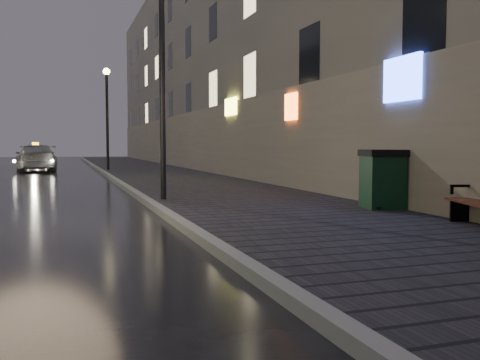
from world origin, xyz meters
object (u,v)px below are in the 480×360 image
object	(u,v)px
lamp_near	(162,60)
car_far	(38,154)
taxi_mid	(36,158)
trash_bin	(382,179)
lamp_far	(107,106)

from	to	relation	value
lamp_near	car_far	world-z (taller)	lamp_near
lamp_near	taxi_mid	size ratio (longest dim) A/B	1.06
car_far	lamp_near	bearing A→B (deg)	104.59
trash_bin	car_far	xyz separation A→B (m)	(-8.16, 39.20, -0.12)
trash_bin	taxi_mid	bearing A→B (deg)	119.40
trash_bin	lamp_far	bearing A→B (deg)	112.10
lamp_far	taxi_mid	xyz separation A→B (m)	(-3.67, 3.00, -2.77)
lamp_near	trash_bin	xyz separation A→B (m)	(3.95, -3.32, -2.72)
lamp_near	trash_bin	world-z (taller)	lamp_near
taxi_mid	car_far	distance (m)	16.89
lamp_near	taxi_mid	xyz separation A→B (m)	(-3.67, 19.00, -2.77)
lamp_near	lamp_far	size ratio (longest dim) A/B	1.00
lamp_far	taxi_mid	size ratio (longest dim) A/B	1.06
car_far	trash_bin	bearing A→B (deg)	109.66
lamp_far	trash_bin	xyz separation A→B (m)	(3.95, -19.32, -2.72)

